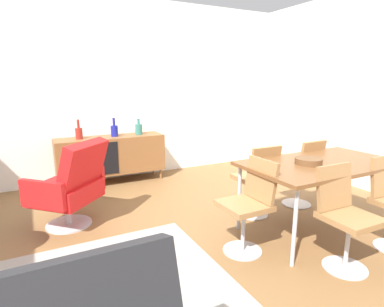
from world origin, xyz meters
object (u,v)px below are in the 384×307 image
at_px(dining_chair_back_left, 257,178).
at_px(dining_chair_front_left, 344,213).
at_px(dining_chair_near_window, 250,202).
at_px(sideboard, 111,155).
at_px(dining_table, 321,166).
at_px(vase_ceramic_small, 114,130).
at_px(vase_sculptural_dark, 79,133).
at_px(wooden_bowl_on_table, 308,161).
at_px(vase_cobalt, 139,129).
at_px(dining_chair_back_right, 303,170).
at_px(lounge_chair_red, 71,185).

relative_size(dining_chair_back_left, dining_chair_front_left, 1.00).
bearing_deg(dining_chair_front_left, dining_chair_near_window, 133.96).
distance_m(sideboard, dining_table, 3.04).
relative_size(vase_ceramic_small, dining_chair_back_left, 0.33).
relative_size(sideboard, vase_sculptural_dark, 5.63).
height_order(sideboard, dining_table, dining_table).
bearing_deg(wooden_bowl_on_table, dining_chair_front_left, -106.31).
bearing_deg(vase_ceramic_small, vase_sculptural_dark, -180.00).
distance_m(vase_cobalt, dining_chair_back_right, 2.52).
xyz_separation_m(sideboard, lounge_chair_red, (-0.74, -1.34, 0.03)).
relative_size(vase_sculptural_dark, dining_chair_back_right, 0.33).
relative_size(dining_chair_near_window, dining_chair_front_left, 1.00).
height_order(dining_chair_back_right, lounge_chair_red, lounge_chair_red).
relative_size(sideboard, dining_chair_back_right, 1.87).
relative_size(vase_cobalt, dining_chair_front_left, 0.29).
xyz_separation_m(vase_ceramic_small, dining_chair_back_left, (1.10, -2.06, -0.34)).
bearing_deg(dining_table, wooden_bowl_on_table, 179.42).
distance_m(vase_ceramic_small, wooden_bowl_on_table, 2.91).
bearing_deg(sideboard, lounge_chair_red, -118.80).
xyz_separation_m(vase_sculptural_dark, lounge_chair_red, (-0.29, -1.34, -0.34)).
xyz_separation_m(dining_table, dining_chair_back_left, (-0.35, 0.56, -0.23)).
bearing_deg(vase_sculptural_dark, vase_ceramic_small, 0.00).
bearing_deg(vase_sculptural_dark, vase_cobalt, -0.00).
height_order(sideboard, vase_ceramic_small, vase_ceramic_small).
relative_size(vase_cobalt, vase_sculptural_dark, 0.88).
bearing_deg(vase_ceramic_small, dining_chair_back_right, -48.72).
bearing_deg(lounge_chair_red, dining_chair_back_right, -15.29).
xyz_separation_m(dining_chair_front_left, dining_chair_back_right, (0.70, 1.12, 0.00)).
bearing_deg(dining_chair_near_window, dining_chair_front_left, -46.04).
height_order(dining_table, dining_chair_back_right, dining_chair_back_right).
distance_m(vase_ceramic_small, dining_chair_back_right, 2.76).
distance_m(vase_ceramic_small, dining_table, 3.00).
relative_size(sideboard, wooden_bowl_on_table, 6.15).
xyz_separation_m(dining_chair_near_window, dining_chair_back_right, (1.24, 0.56, 0.00)).
xyz_separation_m(dining_chair_back_left, dining_chair_back_right, (0.70, 0.00, 0.00)).
distance_m(vase_cobalt, wooden_bowl_on_table, 2.76).
distance_m(dining_chair_front_left, dining_chair_back_right, 1.32).
xyz_separation_m(dining_table, wooden_bowl_on_table, (-0.19, 0.00, 0.07)).
bearing_deg(dining_chair_back_left, dining_table, -57.90).
xyz_separation_m(vase_cobalt, dining_chair_front_left, (0.72, -3.18, -0.34)).
height_order(vase_cobalt, dining_table, vase_cobalt).
distance_m(vase_cobalt, dining_chair_near_window, 2.64).
relative_size(vase_cobalt, vase_ceramic_small, 0.88).
relative_size(dining_chair_back_left, lounge_chair_red, 0.90).
bearing_deg(dining_chair_near_window, vase_sculptural_dark, 112.41).
distance_m(dining_table, lounge_chair_red, 2.61).
relative_size(dining_chair_front_left, lounge_chair_red, 0.90).
bearing_deg(dining_chair_back_right, dining_chair_near_window, -155.79).
bearing_deg(vase_cobalt, dining_chair_near_window, -86.05).
bearing_deg(vase_cobalt, dining_table, -67.77).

